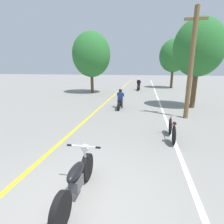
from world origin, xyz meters
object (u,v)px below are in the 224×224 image
(roadside_tree_right_near, at_px, (199,48))
(roadside_tree_left, at_px, (91,55))
(motorcycle_rider_far, at_px, (139,86))
(utility_pole, at_px, (191,64))
(roadside_tree_right_far, at_px, (174,56))
(motorcycle_foreground, at_px, (77,179))
(motorcycle_rider_lead, at_px, (120,101))
(bicycle_parked, at_px, (172,130))

(roadside_tree_right_near, distance_m, roadside_tree_left, 10.52)
(roadside_tree_left, xyz_separation_m, motorcycle_rider_far, (4.86, 3.23, -3.44))
(utility_pole, distance_m, roadside_tree_right_far, 14.70)
(motorcycle_foreground, relative_size, motorcycle_rider_lead, 1.05)
(roadside_tree_right_near, relative_size, motorcycle_foreground, 2.81)
(utility_pole, distance_m, motorcycle_rider_far, 12.23)
(utility_pole, bearing_deg, roadside_tree_right_far, 85.46)
(motorcycle_foreground, relative_size, bicycle_parked, 1.22)
(utility_pole, xyz_separation_m, motorcycle_rider_far, (-3.04, 11.61, -2.36))
(motorcycle_rider_lead, xyz_separation_m, bicycle_parked, (2.72, -4.91, -0.12))
(bicycle_parked, bearing_deg, utility_pole, 69.81)
(roadside_tree_right_near, bearing_deg, motorcycle_foreground, -115.49)
(roadside_tree_right_near, relative_size, roadside_tree_right_far, 0.93)
(bicycle_parked, bearing_deg, motorcycle_rider_lead, 118.95)
(motorcycle_foreground, bearing_deg, roadside_tree_right_near, 64.51)
(roadside_tree_right_near, bearing_deg, motorcycle_rider_lead, -167.81)
(roadside_tree_right_far, distance_m, motorcycle_foreground, 22.31)
(utility_pole, bearing_deg, roadside_tree_right_near, 70.34)
(utility_pole, xyz_separation_m, bicycle_parked, (-1.18, -3.21, -2.51))
(utility_pole, distance_m, roadside_tree_left, 11.57)
(motorcycle_rider_lead, bearing_deg, roadside_tree_left, 120.95)
(roadside_tree_right_far, bearing_deg, utility_pole, -94.54)
(roadside_tree_left, xyz_separation_m, bicycle_parked, (6.72, -11.59, -3.59))
(utility_pole, height_order, bicycle_parked, utility_pole)
(roadside_tree_right_far, height_order, motorcycle_foreground, roadside_tree_right_far)
(utility_pole, bearing_deg, motorcycle_rider_lead, 156.45)
(motorcycle_foreground, height_order, bicycle_parked, motorcycle_foreground)
(roadside_tree_left, relative_size, motorcycle_rider_lead, 3.20)
(roadside_tree_left, relative_size, motorcycle_foreground, 3.05)
(motorcycle_foreground, bearing_deg, utility_pole, 62.32)
(roadside_tree_left, bearing_deg, utility_pole, -46.68)
(motorcycle_rider_far, xyz_separation_m, bicycle_parked, (1.86, -14.82, -0.15))
(roadside_tree_right_far, distance_m, motorcycle_rider_far, 6.28)
(motorcycle_foreground, bearing_deg, roadside_tree_left, 105.72)
(roadside_tree_right_near, height_order, bicycle_parked, roadside_tree_right_near)
(bicycle_parked, bearing_deg, roadside_tree_left, 120.11)
(roadside_tree_right_near, height_order, motorcycle_rider_far, roadside_tree_right_near)
(roadside_tree_right_near, distance_m, roadside_tree_right_far, 11.85)
(utility_pole, bearing_deg, bicycle_parked, -110.19)
(roadside_tree_right_near, distance_m, motorcycle_foreground, 11.22)
(roadside_tree_right_far, height_order, motorcycle_rider_lead, roadside_tree_right_far)
(roadside_tree_left, distance_m, motorcycle_rider_far, 6.78)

